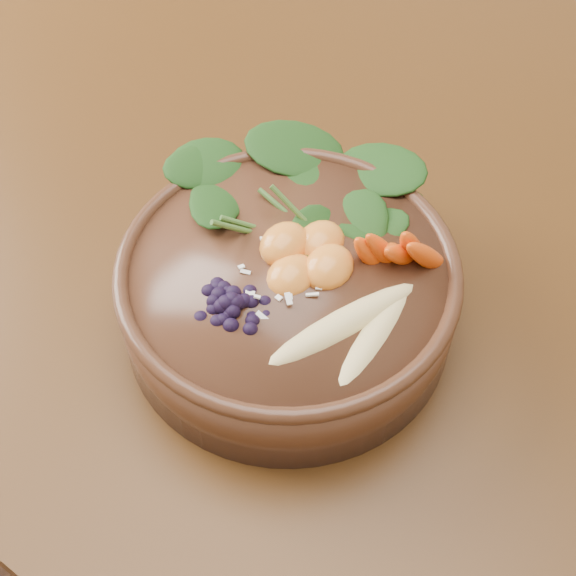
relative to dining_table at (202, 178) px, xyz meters
name	(u,v)px	position (x,y,z in m)	size (l,w,h in m)	color
ground	(233,440)	(0.00, 0.00, -0.66)	(4.00, 4.00, 0.00)	#381E0F
dining_table	(202,178)	(0.00, 0.00, 0.00)	(1.60, 0.90, 0.75)	#331C0C
stoneware_bowl	(288,295)	(0.24, -0.16, 0.13)	(0.28, 0.28, 0.07)	#4C2D1D
kale_heap	(309,186)	(0.21, -0.10, 0.19)	(0.18, 0.16, 0.04)	#1E4216
carrot_cluster	(405,227)	(0.31, -0.10, 0.21)	(0.06, 0.06, 0.08)	#E54811
banana_halves	(360,318)	(0.32, -0.18, 0.18)	(0.08, 0.15, 0.03)	#E0CC84
mandarin_cluster	(306,245)	(0.25, -0.15, 0.18)	(0.08, 0.09, 0.03)	orange
blueberry_pile	(231,290)	(0.23, -0.22, 0.19)	(0.13, 0.10, 0.04)	black
coconut_flakes	(271,277)	(0.24, -0.18, 0.17)	(0.09, 0.07, 0.01)	white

